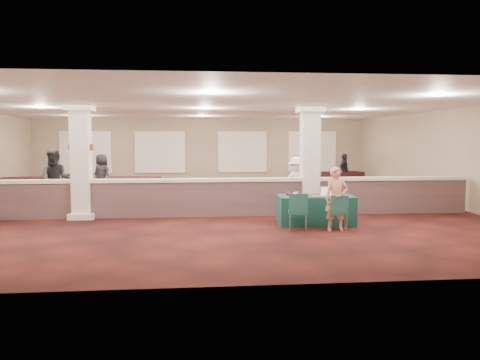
{
  "coord_description": "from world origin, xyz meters",
  "views": [
    {
      "loc": [
        -0.37,
        -14.89,
        2.22
      ],
      "look_at": [
        0.9,
        -2.0,
        1.09
      ],
      "focal_mm": 35.0,
      "sensor_mm": 36.0,
      "label": 1
    }
  ],
  "objects": [
    {
      "name": "attendee_d",
      "position": [
        -4.0,
        3.91,
        0.82
      ],
      "size": [
        0.92,
        0.82,
        1.65
      ],
      "primitive_type": "imported",
      "rotation": [
        0.0,
        0.0,
        2.55
      ],
      "color": "black",
      "rests_on": "ground"
    },
    {
      "name": "attendee_c",
      "position": [
        6.5,
        6.0,
        0.78
      ],
      "size": [
        0.93,
        0.98,
        1.57
      ],
      "primitive_type": "imported",
      "rotation": [
        0.0,
        0.0,
        0.87
      ],
      "color": "black",
      "rests_on": "ground"
    },
    {
      "name": "far_table_back_center",
      "position": [
        1.29,
        3.2,
        0.35
      ],
      "size": [
        1.74,
        0.91,
        0.7
      ],
      "primitive_type": "cube",
      "rotation": [
        0.0,
        0.0,
        0.03
      ],
      "color": "black",
      "rests_on": "ground"
    },
    {
      "name": "yarn_cream",
      "position": [
        2.22,
        -3.08,
        0.8
      ],
      "size": [
        0.11,
        0.11,
        0.11
      ],
      "primitive_type": "sphere",
      "color": "beige",
      "rests_on": "near_table"
    },
    {
      "name": "far_table_front_left",
      "position": [
        -2.62,
        3.0,
        0.4
      ],
      "size": [
        2.0,
        1.05,
        0.8
      ],
      "primitive_type": "cube",
      "rotation": [
        0.0,
        0.0,
        0.03
      ],
      "color": "black",
      "rests_on": "ground"
    },
    {
      "name": "knitting",
      "position": [
        2.83,
        -3.26,
        0.76
      ],
      "size": [
        0.42,
        0.32,
        0.03
      ],
      "primitive_type": "cube",
      "rotation": [
        0.0,
        0.0,
        -0.04
      ],
      "color": "orange",
      "rests_on": "near_table"
    },
    {
      "name": "far_table_back_right",
      "position": [
        6.5,
        6.15,
        0.36
      ],
      "size": [
        1.85,
        1.07,
        0.72
      ],
      "primitive_type": "cube",
      "rotation": [
        0.0,
        0.0,
        0.11
      ],
      "color": "black",
      "rests_on": "ground"
    },
    {
      "name": "laptop_screen",
      "position": [
        3.1,
        -2.95,
        0.88
      ],
      "size": [
        0.34,
        0.03,
        0.23
      ],
      "primitive_type": "cube",
      "rotation": [
        0.0,
        0.0,
        -0.04
      ],
      "color": "#BABABF",
      "rests_on": "near_table"
    },
    {
      "name": "screen_glow",
      "position": [
        3.1,
        -2.95,
        0.86
      ],
      "size": [
        0.31,
        0.02,
        0.19
      ],
      "primitive_type": "cube",
      "rotation": [
        0.0,
        0.0,
        -0.04
      ],
      "color": "silver",
      "rests_on": "near_table"
    },
    {
      "name": "partition_wall",
      "position": [
        0.0,
        -1.5,
        0.57
      ],
      "size": [
        15.6,
        0.28,
        1.1
      ],
      "color": "#4E3538",
      "rests_on": "ground"
    },
    {
      "name": "wall_right",
      "position": [
        8.0,
        0.0,
        1.6
      ],
      "size": [
        0.04,
        16.0,
        3.2
      ],
      "primitive_type": "cube",
      "color": "#86765D",
      "rests_on": "ground"
    },
    {
      "name": "conf_chair_main",
      "position": [
        3.12,
        -3.96,
        0.52
      ],
      "size": [
        0.52,
        0.52,
        0.88
      ],
      "rotation": [
        0.0,
        0.0,
        -0.2
      ],
      "color": "#1B4D51",
      "rests_on": "ground"
    },
    {
      "name": "ceiling",
      "position": [
        0.0,
        0.0,
        3.2
      ],
      "size": [
        16.0,
        16.0,
        0.02
      ],
      "primitive_type": "cube",
      "color": "white",
      "rests_on": "wall_back"
    },
    {
      "name": "sconce_right",
      "position": [
        -3.22,
        -1.5,
        2.0
      ],
      "size": [
        0.12,
        0.12,
        0.18
      ],
      "color": "brown",
      "rests_on": "column_left"
    },
    {
      "name": "yarn_grey",
      "position": [
        2.34,
        -2.86,
        0.8
      ],
      "size": [
        0.11,
        0.11,
        0.11
      ],
      "primitive_type": "sphere",
      "color": "#45454A",
      "rests_on": "near_table"
    },
    {
      "name": "near_table",
      "position": [
        2.79,
        -3.0,
        0.37
      ],
      "size": [
        1.98,
        1.05,
        0.75
      ],
      "primitive_type": "cube",
      "rotation": [
        0.0,
        0.0,
        -0.04
      ],
      "color": "#0D3126",
      "rests_on": "ground"
    },
    {
      "name": "ground",
      "position": [
        0.0,
        0.0,
        0.0
      ],
      "size": [
        16.0,
        16.0,
        0.0
      ],
      "primitive_type": "plane",
      "color": "#431410",
      "rests_on": "ground"
    },
    {
      "name": "far_table_front_right",
      "position": [
        4.83,
        2.32,
        0.35
      ],
      "size": [
        1.79,
        0.98,
        0.7
      ],
      "primitive_type": "cube",
      "rotation": [
        0.0,
        0.0,
        0.06
      ],
      "color": "black",
      "rests_on": "ground"
    },
    {
      "name": "conf_chair_side",
      "position": [
        2.11,
        -3.97,
        0.55
      ],
      "size": [
        0.55,
        0.55,
        0.94
      ],
      "rotation": [
        0.0,
        0.0,
        -0.19
      ],
      "color": "#1B4D51",
      "rests_on": "ground"
    },
    {
      "name": "column_right",
      "position": [
        3.0,
        -1.5,
        1.64
      ],
      "size": [
        0.72,
        0.72,
        3.2
      ],
      "color": "silver",
      "rests_on": "ground"
    },
    {
      "name": "column_left",
      "position": [
        -3.5,
        -1.5,
        1.64
      ],
      "size": [
        0.72,
        0.72,
        3.2
      ],
      "color": "silver",
      "rests_on": "ground"
    },
    {
      "name": "laptop_base",
      "position": [
        3.1,
        -3.06,
        0.76
      ],
      "size": [
        0.35,
        0.25,
        0.02
      ],
      "primitive_type": "cube",
      "rotation": [
        0.0,
        0.0,
        -0.04
      ],
      "color": "#BABABF",
      "rests_on": "near_table"
    },
    {
      "name": "yarn_red",
      "position": [
        2.08,
        -2.92,
        0.8
      ],
      "size": [
        0.1,
        0.1,
        0.1
      ],
      "primitive_type": "sphere",
      "color": "maroon",
      "rests_on": "near_table"
    },
    {
      "name": "sconce_left",
      "position": [
        -3.78,
        -1.5,
        2.0
      ],
      "size": [
        0.12,
        0.12,
        0.18
      ],
      "color": "brown",
      "rests_on": "column_left"
    },
    {
      "name": "scissors",
      "position": [
        3.44,
        -3.31,
        0.75
      ],
      "size": [
        0.12,
        0.04,
        0.01
      ],
      "primitive_type": "cube",
      "rotation": [
        0.0,
        0.0,
        -0.04
      ],
      "color": "red",
      "rests_on": "near_table"
    },
    {
      "name": "far_table_back_left",
      "position": [
        -6.5,
        3.2,
        0.4
      ],
      "size": [
        2.13,
        1.37,
        0.8
      ],
      "primitive_type": "cube",
      "rotation": [
        0.0,
        0.0,
        0.2
      ],
      "color": "black",
      "rests_on": "ground"
    },
    {
      "name": "wall_front",
      "position": [
        0.0,
        -8.0,
        1.6
      ],
      "size": [
        16.0,
        0.04,
        3.2
      ],
      "primitive_type": "cube",
      "color": "#86765D",
      "rests_on": "ground"
    },
    {
      "name": "attendee_b",
      "position": [
        3.0,
        0.18,
        0.82
      ],
      "size": [
        1.16,
        0.85,
        1.64
      ],
      "primitive_type": "imported",
      "rotation": [
        0.0,
        0.0,
        -0.4
      ],
      "color": "white",
      "rests_on": "ground"
    },
    {
      "name": "attendee_a",
      "position": [
        -4.7,
        0.2,
        0.96
      ],
      "size": [
        0.93,
        0.54,
        1.91
      ],
      "primitive_type": "imported",
      "rotation": [
        0.0,
        0.0,
        0.03
      ],
      "color": "black",
      "rests_on": "ground"
    },
    {
      "name": "wall_back",
      "position": [
        0.0,
        8.0,
        1.6
      ],
      "size": [
        16.0,
        0.04,
        3.2
      ],
      "primitive_type": "cube",
      "color": "#86765D",
      "rests_on": "ground"
    },
    {
      "name": "woman",
      "position": [
        3.05,
        -3.94,
        0.78
      ],
      "size": [
        0.57,
        0.4,
        1.55
      ],
      "primitive_type": "imported",
      "rotation": [
        0.0,
        0.0,
        -0.04
      ],
      "color": "#DA7B5E",
      "rests_on": "ground"
    },
    {
      "name": "far_table_front_center",
      "position": [
        -0.67,
        2.02,
        0.39
      ],
      "size": [
        2.12,
        1.53,
        0.77
      ],
      "primitive_type": "cube",
      "rotation": [
        0.0,
        0.0,
        -0.33
      ],
      "color": "black",
      "rests_on": "ground"
    }
  ]
}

